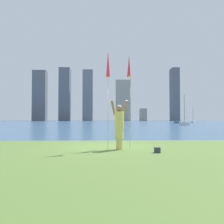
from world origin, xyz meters
name	(u,v)px	position (x,y,z in m)	size (l,w,h in m)	color
ground	(106,123)	(0.00, 50.95, -0.06)	(120.00, 138.00, 0.12)	#4C662D
person	(119,125)	(0.50, -0.99, 1.00)	(0.74, 0.55, 2.03)	#D8CC66
kite_flag_left	(108,67)	(0.04, -1.17, 3.35)	(0.16, 0.56, 4.00)	#B2B2B7
kite_flag_right	(129,69)	(0.96, -0.54, 3.41)	(0.16, 0.69, 4.02)	#B2B2B7
bag	(157,150)	(1.85, -1.87, 0.10)	(0.21, 0.16, 0.20)	#33384C
sailboat_0	(178,122)	(18.63, 45.48, 0.29)	(2.05, 1.93, 4.63)	#2D6084
sailboat_2	(193,122)	(23.46, 47.95, 0.32)	(1.42, 1.77, 4.25)	silver
sailboat_3	(186,123)	(17.36, 36.57, 0.33)	(1.86, 1.84, 5.02)	maroon
sailboat_5	(184,123)	(14.47, 29.82, 0.41)	(1.24, 2.39, 5.67)	silver
skyline_tower_0	(40,96)	(-33.49, 101.87, 12.78)	(6.65, 4.64, 25.56)	#565B66
skyline_tower_1	(65,95)	(-20.58, 100.78, 13.31)	(5.36, 5.74, 26.62)	#565B66
skyline_tower_2	(88,96)	(-9.07, 102.14, 12.99)	(5.11, 4.91, 25.98)	slate
skyline_tower_3	(123,101)	(8.74, 98.19, 10.11)	(7.28, 4.07, 20.23)	gray
skyline_tower_4	(143,115)	(19.17, 100.86, 3.13)	(3.25, 4.11, 6.26)	gray
skyline_tower_5	(175,95)	(35.74, 101.60, 13.56)	(3.69, 5.88, 27.13)	#565B66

